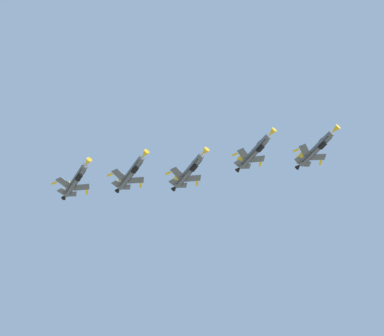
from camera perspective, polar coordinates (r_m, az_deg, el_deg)
name	(u,v)px	position (r m, az deg, el deg)	size (l,w,h in m)	color
fighter_jet_lead	(316,148)	(126.96, 15.02, 2.36)	(15.12, 10.31, 4.38)	#4C5666
fighter_jet_left_wing	(255,151)	(124.91, 7.72, 2.07)	(15.12, 10.21, 4.67)	#4C5666
fighter_jet_right_wing	(189,170)	(121.77, -0.33, -0.27)	(15.12, 10.26, 4.48)	#4C5666
fighter_jet_left_outer	(131,172)	(124.33, -7.46, -0.51)	(15.12, 10.28, 4.40)	#4C5666
fighter_jet_right_outer	(76,180)	(128.93, -14.06, -1.40)	(15.12, 10.23, 4.60)	#4C5666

